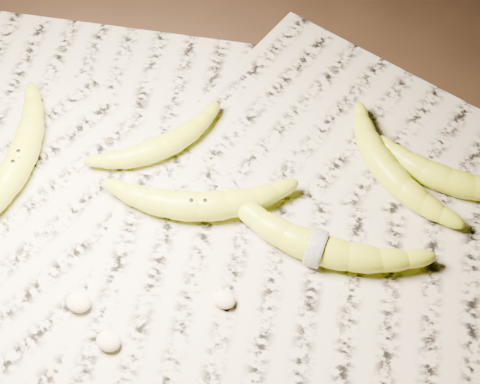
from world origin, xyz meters
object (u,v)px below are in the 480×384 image
(banana_left_a, at_px, (17,162))
(banana_center, at_px, (199,205))
(banana_upper_b, at_px, (448,179))
(banana_left_b, at_px, (162,146))
(banana_upper_a, at_px, (388,169))
(banana_taped, at_px, (316,247))

(banana_left_a, xyz_separation_m, banana_center, (0.26, 0.03, -0.00))
(banana_left_a, relative_size, banana_upper_b, 1.30)
(banana_left_b, height_order, banana_center, banana_center)
(banana_left_a, relative_size, banana_upper_a, 1.19)
(banana_left_a, relative_size, banana_center, 1.07)
(banana_center, distance_m, banana_upper_a, 0.26)
(banana_taped, bearing_deg, banana_left_a, -177.00)
(banana_left_b, xyz_separation_m, banana_upper_b, (0.38, 0.09, 0.00))
(banana_taped, xyz_separation_m, banana_upper_a, (0.06, 0.15, -0.00))
(banana_center, bearing_deg, banana_upper_a, 12.95)
(banana_left_b, relative_size, banana_center, 0.80)
(banana_taped, height_order, banana_upper_a, banana_taped)
(banana_left_a, xyz_separation_m, banana_left_b, (0.17, 0.10, -0.00))
(banana_left_b, distance_m, banana_taped, 0.26)
(banana_left_a, relative_size, banana_left_b, 1.34)
(banana_left_a, distance_m, banana_taped, 0.42)
(banana_left_a, bearing_deg, banana_upper_b, -78.50)
(banana_left_a, height_order, banana_left_b, banana_left_a)
(banana_left_a, bearing_deg, banana_left_b, -66.97)
(banana_upper_a, bearing_deg, banana_upper_b, 49.80)
(banana_taped, height_order, banana_upper_b, banana_taped)
(banana_left_b, xyz_separation_m, banana_upper_a, (0.30, 0.07, 0.00))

